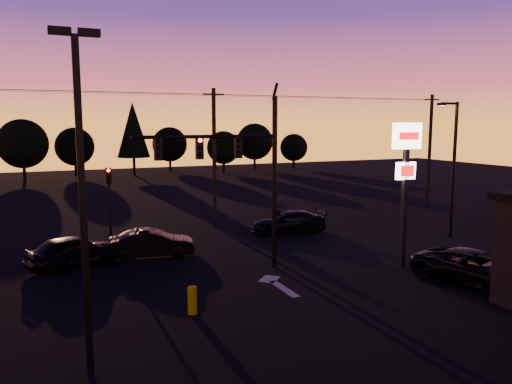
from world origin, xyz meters
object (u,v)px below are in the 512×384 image
streetlight (453,163)px  car_right (289,222)px  suv_parked (476,268)px  bollard (192,300)px  car_left (75,251)px  car_mid (152,243)px  secondary_signal (109,195)px  pylon_sign (406,164)px  parking_lot_light (82,181)px  traffic_signal_mast (243,164)px

streetlight → car_right: (-8.34, 4.84, -3.74)m
suv_parked → bollard: bearing=154.8°
streetlight → bollard: size_ratio=8.08×
car_left → car_mid: car_left is taller
secondary_signal → car_mid: secondary_signal is taller
secondary_signal → pylon_sign: size_ratio=0.64×
streetlight → car_left: 21.51m
pylon_sign → car_mid: size_ratio=1.59×
pylon_sign → car_mid: bearing=147.4°
parking_lot_light → car_mid: parking_lot_light is taller
pylon_sign → car_left: (-14.14, 6.45, -4.16)m
streetlight → car_mid: (-17.31, 2.66, -3.72)m
pylon_sign → suv_parked: size_ratio=1.32×
traffic_signal_mast → parking_lot_light: parking_lot_light is taller
pylon_sign → bollard: size_ratio=6.87×
traffic_signal_mast → car_mid: traffic_signal_mast is taller
streetlight → bollard: bearing=-162.4°
traffic_signal_mast → car_right: (5.67, 6.34, -4.26)m
secondary_signal → pylon_sign: pylon_sign is taller
car_mid → pylon_sign: bearing=-111.9°
car_left → suv_parked: bearing=-142.1°
pylon_sign → car_mid: pylon_sign is taller
secondary_signal → streetlight: size_ratio=0.54×
streetlight → bollard: 18.91m
traffic_signal_mast → bollard: traffic_signal_mast is taller
secondary_signal → bollard: (1.27, -11.57, -2.37)m
car_mid → secondary_signal: bearing=36.5°
car_left → secondary_signal: bearing=-50.9°
streetlight → car_left: (-21.05, 2.45, -3.66)m
suv_parked → secondary_signal: bearing=117.6°
parking_lot_light → car_left: size_ratio=2.05×
streetlight → suv_parked: 9.98m
bollard → traffic_signal_mast: bearing=48.3°
streetlight → car_right: size_ratio=1.71×
parking_lot_light → streetlight: (21.41, 8.50, -0.85)m
bollard → car_left: (-3.42, 8.03, 0.26)m
pylon_sign → suv_parked: 5.44m
car_mid → car_right: bearing=-65.6°
car_left → parking_lot_light: bearing=158.4°
pylon_sign → parking_lot_light: bearing=-162.8°
traffic_signal_mast → car_mid: size_ratio=2.00×
pylon_sign → suv_parked: (1.15, -3.26, -4.20)m
suv_parked → streetlight: bearing=34.4°
streetlight → car_left: bearing=173.4°
pylon_sign → streetlight: (6.91, 4.00, -0.49)m
car_right → suv_parked: size_ratio=0.91×
bollard → car_left: bearing=113.0°
car_right → bollard: bearing=-30.5°
secondary_signal → parking_lot_light: size_ratio=0.48×
pylon_sign → car_mid: 13.05m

